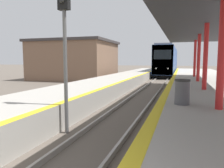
% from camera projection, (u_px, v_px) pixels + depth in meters
% --- Properties ---
extents(train, '(2.62, 20.10, 4.57)m').
position_uv_depth(train, '(167.00, 61.00, 36.20)').
color(train, black).
rests_on(train, ground).
extents(signal_near, '(0.36, 0.31, 4.87)m').
position_uv_depth(signal_near, '(64.00, 29.00, 6.88)').
color(signal_near, '#595959').
rests_on(signal_near, ground).
extents(station_canopy, '(4.58, 23.09, 3.46)m').
position_uv_depth(station_canopy, '(207.00, 22.00, 10.56)').
color(station_canopy, red).
rests_on(station_canopy, platform_right).
extents(trash_bin, '(0.51, 0.51, 0.83)m').
position_uv_depth(trash_bin, '(182.00, 92.00, 7.22)').
color(trash_bin, '#4C4C51').
rests_on(trash_bin, platform_right).
extents(station_building, '(9.59, 8.20, 4.83)m').
position_uv_depth(station_building, '(75.00, 60.00, 27.47)').
color(station_building, brown).
rests_on(station_building, ground).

